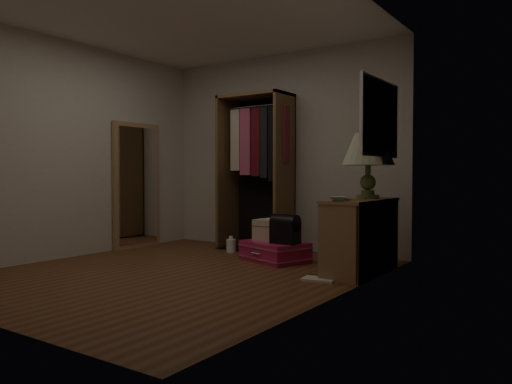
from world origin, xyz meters
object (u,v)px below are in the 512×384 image
console_bookshelf (362,234)px  open_wardrobe (259,158)px  pink_suitcase (275,251)px  black_bag (285,228)px  train_case (270,230)px  table_lamp (368,151)px  floor_mirror (137,185)px  white_jug (231,245)px

console_bookshelf → open_wardrobe: bearing=157.4°
open_wardrobe → pink_suitcase: (0.66, -0.65, -1.10)m
console_bookshelf → black_bag: size_ratio=3.41×
console_bookshelf → train_case: (-1.18, 0.13, -0.04)m
black_bag → table_lamp: 1.26m
open_wardrobe → train_case: bearing=-46.3°
table_lamp → train_case: bearing=-179.7°
pink_suitcase → black_bag: bearing=-1.0°
floor_mirror → white_jug: (1.33, 0.37, -0.76)m
console_bookshelf → table_lamp: size_ratio=1.66×
console_bookshelf → pink_suitcase: bearing=175.7°
console_bookshelf → table_lamp: table_lamp is taller
open_wardrobe → black_bag: open_wardrobe is taller
open_wardrobe → train_case: open_wardrobe is taller
console_bookshelf → floor_mirror: size_ratio=0.66×
console_bookshelf → train_case: console_bookshelf is taller
console_bookshelf → white_jug: size_ratio=5.36×
black_bag → pink_suitcase: bearing=162.1°
pink_suitcase → white_jug: size_ratio=4.18×
floor_mirror → train_case: bearing=4.9°
floor_mirror → pink_suitcase: size_ratio=1.95×
open_wardrobe → white_jug: size_ratio=9.82×
white_jug → console_bookshelf: bearing=-9.6°
white_jug → open_wardrobe: bearing=69.5°
pink_suitcase → table_lamp: size_ratio=1.30×
console_bookshelf → floor_mirror: 3.27m
table_lamp → white_jug: table_lamp is taller
black_bag → table_lamp: bearing=10.0°
console_bookshelf → open_wardrobe: size_ratio=0.55×
train_case → pink_suitcase: bearing=-31.1°
console_bookshelf → white_jug: console_bookshelf is taller
open_wardrobe → table_lamp: (1.76, -0.59, 0.03)m
table_lamp → black_bag: bearing=-172.3°
pink_suitcase → train_case: train_case is taller
open_wardrobe → black_bag: (0.84, -0.71, -0.82)m
floor_mirror → console_bookshelf: bearing=0.7°
open_wardrobe → black_bag: size_ratio=6.23×
pink_suitcase → train_case: 0.26m
console_bookshelf → open_wardrobe: open_wardrobe is taller
floor_mirror → pink_suitcase: floor_mirror is taller
train_case → black_bag: 0.30m
open_wardrobe → table_lamp: bearing=-18.6°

